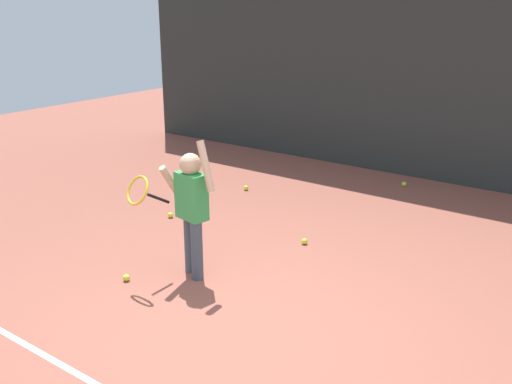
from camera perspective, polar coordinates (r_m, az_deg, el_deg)
name	(u,v)px	position (r m, az deg, el deg)	size (l,w,h in m)	color
ground_plane	(242,334)	(4.74, -1.39, -13.73)	(20.00, 20.00, 0.00)	brown
back_fence_windscreen	(461,66)	(8.51, 19.49, 11.55)	(11.28, 0.08, 3.30)	#282D2B
fence_post_0	(170,43)	(11.41, -8.45, 14.26)	(0.09, 0.09, 3.45)	slate
fence_post_1	(343,53)	(9.25, 8.54, 13.32)	(0.09, 0.09, 3.45)	slate
tennis_player	(190,204)	(5.39, -6.54, -1.15)	(0.79, 0.57, 1.35)	#3F4C59
tennis_ball_0	(246,188)	(8.03, -0.98, 0.41)	(0.07, 0.07, 0.07)	#CCE033
tennis_ball_1	(404,184)	(8.46, 14.33, 0.76)	(0.07, 0.07, 0.07)	#CCE033
tennis_ball_3	(170,215)	(7.11, -8.39, -2.25)	(0.07, 0.07, 0.07)	#CCE033
tennis_ball_5	(304,241)	(6.31, 4.78, -4.84)	(0.07, 0.07, 0.07)	#CCE033
tennis_ball_6	(126,278)	(5.64, -12.60, -8.21)	(0.07, 0.07, 0.07)	#CCE033
tennis_ball_7	(165,173)	(8.81, -8.88, 1.81)	(0.07, 0.07, 0.07)	#CCE033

